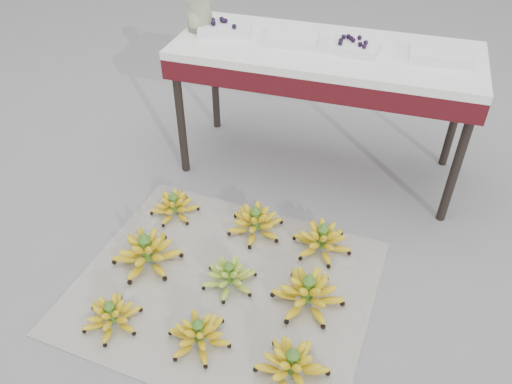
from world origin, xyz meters
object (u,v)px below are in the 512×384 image
(bunch_front_left, at_px, (112,315))
(glass_jar, at_px, (199,14))
(vendor_table, at_px, (325,63))
(bunch_mid_right, at_px, (308,293))
(bunch_back_left, at_px, (174,206))
(tray_far_left, at_px, (225,28))
(bunch_mid_center, at_px, (229,276))
(newspaper_mat, at_px, (225,286))
(bunch_front_right, at_px, (292,366))
(bunch_back_right, at_px, (322,240))
(bunch_mid_left, at_px, (147,252))
(tray_left, at_px, (292,39))
(bunch_back_center, at_px, (256,222))
(bunch_front_center, at_px, (199,334))
(tray_right, at_px, (353,47))
(tray_far_right, at_px, (440,55))

(bunch_front_left, xyz_separation_m, glass_jar, (-0.12, 1.34, 0.74))
(bunch_front_left, distance_m, vendor_table, 1.54)
(bunch_mid_right, relative_size, bunch_back_left, 1.05)
(bunch_back_left, distance_m, tray_far_left, 0.95)
(bunch_mid_center, bearing_deg, newspaper_mat, -150.56)
(bunch_front_right, bearing_deg, bunch_back_right, 105.86)
(vendor_table, bearing_deg, newspaper_mat, -100.90)
(newspaper_mat, bearing_deg, bunch_back_left, 137.52)
(bunch_mid_left, xyz_separation_m, glass_jar, (-0.10, 0.99, 0.73))
(newspaper_mat, xyz_separation_m, bunch_back_left, (-0.40, 0.37, 0.05))
(bunch_front_right, relative_size, bunch_mid_center, 1.19)
(bunch_back_left, relative_size, tray_left, 1.19)
(newspaper_mat, distance_m, bunch_mid_center, 0.06)
(bunch_back_center, distance_m, vendor_table, 0.86)
(bunch_mid_center, xyz_separation_m, bunch_mid_right, (0.35, 0.00, 0.01))
(bunch_front_right, relative_size, glass_jar, 2.01)
(bunch_front_center, distance_m, tray_right, 1.49)
(glass_jar, bearing_deg, newspaper_mat, -64.85)
(bunch_mid_left, distance_m, tray_far_left, 1.20)
(bunch_mid_right, height_order, tray_left, tray_left)
(bunch_back_left, bearing_deg, bunch_front_center, -79.89)
(bunch_mid_right, bearing_deg, tray_right, 97.99)
(bunch_front_right, height_order, bunch_back_right, same)
(newspaper_mat, distance_m, tray_left, 1.24)
(newspaper_mat, distance_m, vendor_table, 1.19)
(bunch_mid_right, bearing_deg, bunch_back_left, 160.73)
(tray_right, bearing_deg, bunch_mid_right, -87.42)
(bunch_mid_center, bearing_deg, bunch_back_center, 79.30)
(newspaper_mat, height_order, tray_far_right, tray_far_right)
(bunch_back_center, bearing_deg, bunch_mid_left, -114.85)
(bunch_back_right, bearing_deg, bunch_mid_right, -74.41)
(bunch_back_center, height_order, vendor_table, vendor_table)
(bunch_back_center, relative_size, tray_far_left, 1.21)
(bunch_front_right, height_order, bunch_back_center, bunch_back_center)
(tray_far_left, distance_m, tray_left, 0.36)
(bunch_back_left, distance_m, bunch_back_right, 0.76)
(bunch_mid_center, distance_m, tray_right, 1.22)
(bunch_front_left, height_order, bunch_front_center, bunch_front_center)
(tray_right, height_order, tray_far_right, tray_right)
(newspaper_mat, bearing_deg, bunch_back_right, 44.18)
(bunch_back_left, bearing_deg, bunch_mid_center, -61.38)
(bunch_front_left, distance_m, glass_jar, 1.53)
(bunch_front_center, relative_size, vendor_table, 0.17)
(bunch_front_center, relative_size, tray_left, 0.98)
(bunch_front_right, relative_size, bunch_back_left, 1.06)
(glass_jar, bearing_deg, bunch_front_right, -57.32)
(vendor_table, height_order, tray_far_left, tray_far_left)
(bunch_front_left, relative_size, tray_far_left, 1.03)
(bunch_back_right, bearing_deg, bunch_front_left, -122.81)
(bunch_mid_right, bearing_deg, tray_far_left, 130.57)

